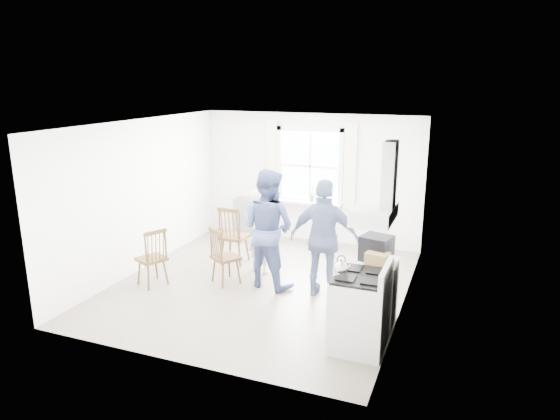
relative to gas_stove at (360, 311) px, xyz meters
The scene contains 16 objects.
room_shell 2.48m from the gas_stove, 144.75° to the left, with size 4.62×5.12×2.64m.
window_assembly 4.36m from the gas_stove, 116.71° to the left, with size 1.88×0.24×1.70m.
range_hood 1.43m from the gas_stove, ahead, with size 0.45×0.76×0.94m.
shelf_unit 4.95m from the gas_stove, 131.97° to the left, with size 0.40×0.30×0.80m, color gray.
gas_stove is the anchor object (origin of this frame).
kettle 0.61m from the gas_stove, 160.98° to the right, with size 0.18×0.18×0.25m.
low_cabinet 0.70m from the gas_stove, 84.32° to the left, with size 0.50×0.55×0.90m, color white.
stereo_stack 0.93m from the gas_stove, 87.36° to the left, with size 0.45×0.42×0.34m.
cardboard_box 0.72m from the gas_stove, 79.31° to the left, with size 0.29×0.21×0.19m, color #9E804C.
windsor_chair_a 3.40m from the gas_stove, 144.53° to the left, with size 0.46×0.45×1.07m.
windsor_chair_b 2.77m from the gas_stove, 156.42° to the left, with size 0.55×0.55×0.95m.
windsor_chair_c 3.53m from the gas_stove, 169.47° to the left, with size 0.53×0.54×0.97m.
person_left 2.83m from the gas_stove, 139.61° to the left, with size 0.54×0.54×1.49m, color white.
person_mid 2.31m from the gas_stove, 142.93° to the left, with size 0.93×0.93×1.91m, color #465382.
person_right 1.63m from the gas_stove, 123.06° to the left, with size 1.07×1.07×1.83m, color navy.
potted_plant 4.16m from the gas_stove, 115.85° to the left, with size 0.20×0.20×0.36m, color #316F34.
Camera 1 is at (3.03, -6.95, 3.26)m, focal length 32.00 mm.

